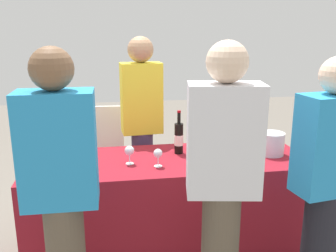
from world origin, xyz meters
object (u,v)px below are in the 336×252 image
object	(u,v)px
wine_bottle_0	(85,142)
wine_glass_1	(129,151)
wine_glass_0	(92,154)
wine_glass_3	(206,150)
wine_glass_2	(158,154)
guest_0	(61,189)
wine_glass_4	(255,149)
wine_bottle_2	(224,134)
guest_2	(326,180)
server_pouring	(142,121)
guest_1	(223,179)
menu_board	(93,153)
ice_bucket	(271,143)
wine_bottle_1	(179,138)
wine_bottle_3	(243,137)

from	to	relation	value
wine_bottle_0	wine_glass_1	world-z (taller)	wine_bottle_0
wine_glass_0	wine_glass_3	xyz separation A→B (m)	(0.79, -0.05, -0.00)
wine_glass_2	guest_0	bearing A→B (deg)	-135.92
wine_glass_4	guest_0	world-z (taller)	guest_0
wine_bottle_2	wine_glass_4	bearing A→B (deg)	-67.14
wine_bottle_2	wine_glass_2	xyz separation A→B (m)	(-0.57, -0.33, -0.03)
wine_glass_2	guest_2	size ratio (longest dim) A/B	0.08
wine_glass_3	server_pouring	bearing A→B (deg)	118.13
guest_1	menu_board	distance (m)	1.99
wine_glass_1	menu_board	size ratio (longest dim) A/B	0.14
wine_glass_4	wine_glass_2	bearing A→B (deg)	-179.46
wine_glass_3	guest_0	size ratio (longest dim) A/B	0.09
wine_bottle_0	wine_glass_3	size ratio (longest dim) A/B	2.18
wine_bottle_0	ice_bucket	bearing A→B (deg)	-7.07
wine_glass_2	wine_bottle_1	bearing A→B (deg)	52.88
ice_bucket	wine_bottle_1	bearing A→B (deg)	168.92
ice_bucket	menu_board	size ratio (longest dim) A/B	0.20
wine_glass_4	wine_glass_0	bearing A→B (deg)	178.44
wine_bottle_2	guest_0	world-z (taller)	guest_0
wine_bottle_2	wine_glass_2	size ratio (longest dim) A/B	2.48
wine_glass_3	ice_bucket	bearing A→B (deg)	13.43
wine_bottle_0	wine_glass_4	bearing A→B (deg)	-13.37
wine_bottle_3	wine_glass_4	bearing A→B (deg)	-87.70
wine_bottle_0	wine_bottle_2	size ratio (longest dim) A/B	0.97
wine_glass_3	wine_bottle_2	bearing A→B (deg)	55.66
menu_board	wine_bottle_3	bearing A→B (deg)	-34.26
wine_bottle_0	wine_bottle_2	distance (m)	1.08
wine_glass_0	wine_glass_1	xyz separation A→B (m)	(0.26, 0.04, -0.01)
server_pouring	guest_1	distance (m)	1.35
wine_glass_0	wine_glass_2	xyz separation A→B (m)	(0.45, -0.04, -0.01)
wine_bottle_1	wine_glass_0	bearing A→B (deg)	-161.19
wine_bottle_2	wine_bottle_0	bearing A→B (deg)	-178.32
wine_glass_3	guest_2	size ratio (longest dim) A/B	0.09
guest_2	wine_glass_2	bearing A→B (deg)	138.31
wine_bottle_0	wine_bottle_1	size ratio (longest dim) A/B	0.92
wine_bottle_0	guest_0	bearing A→B (deg)	-94.87
wine_glass_0	wine_glass_2	distance (m)	0.45
wine_bottle_1	ice_bucket	distance (m)	0.70
wine_glass_3	wine_glass_1	bearing A→B (deg)	170.53
wine_glass_3	guest_1	distance (m)	0.59
menu_board	wine_glass_0	bearing A→B (deg)	-82.92
wine_glass_3	server_pouring	world-z (taller)	server_pouring
wine_bottle_1	wine_bottle_2	xyz separation A→B (m)	(0.37, 0.07, -0.00)
wine_bottle_0	guest_0	xyz separation A→B (m)	(-0.07, -0.86, 0.01)
wine_bottle_1	wine_glass_4	bearing A→B (deg)	-26.19
guest_1	guest_2	xyz separation A→B (m)	(0.62, 0.01, -0.05)
ice_bucket	wine_glass_3	bearing A→B (deg)	-166.57
wine_bottle_2	guest_0	bearing A→B (deg)	-142.29
wine_bottle_1	wine_glass_1	xyz separation A→B (m)	(-0.39, -0.18, -0.03)
wine_glass_3	wine_glass_4	distance (m)	0.36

